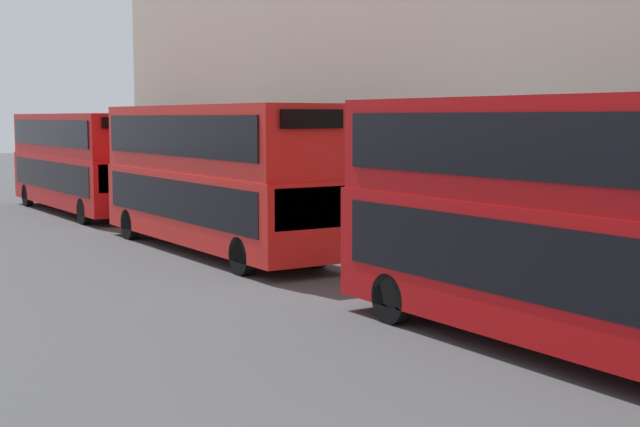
{
  "coord_description": "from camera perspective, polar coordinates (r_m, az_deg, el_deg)",
  "views": [
    {
      "loc": [
        -9.91,
        -3.32,
        4.03
      ],
      "look_at": [
        0.48,
        13.02,
        1.93
      ],
      "focal_mm": 50.0,
      "sensor_mm": 36.0,
      "label": 1
    }
  ],
  "objects": [
    {
      "name": "bus_leading",
      "position": [
        15.14,
        17.33,
        -0.21
      ],
      "size": [
        2.59,
        11.17,
        4.37
      ],
      "color": "#B20C0F",
      "rests_on": "ground"
    },
    {
      "name": "bus_second_in_queue",
      "position": [
        26.69,
        -6.85,
        2.67
      ],
      "size": [
        2.59,
        11.23,
        4.37
      ],
      "color": "red",
      "rests_on": "ground"
    },
    {
      "name": "bus_third_in_queue",
      "position": [
        38.75,
        -15.17,
        3.43
      ],
      "size": [
        2.59,
        11.39,
        4.17
      ],
      "color": "red",
      "rests_on": "ground"
    }
  ]
}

